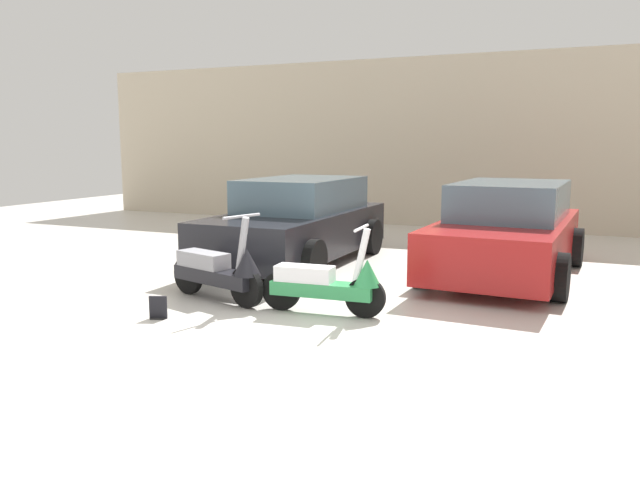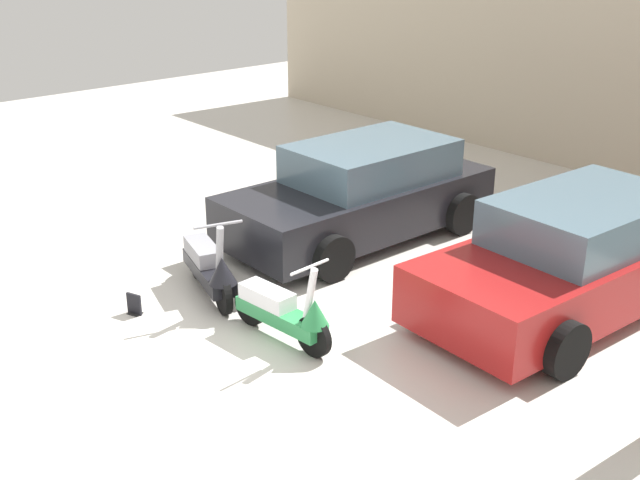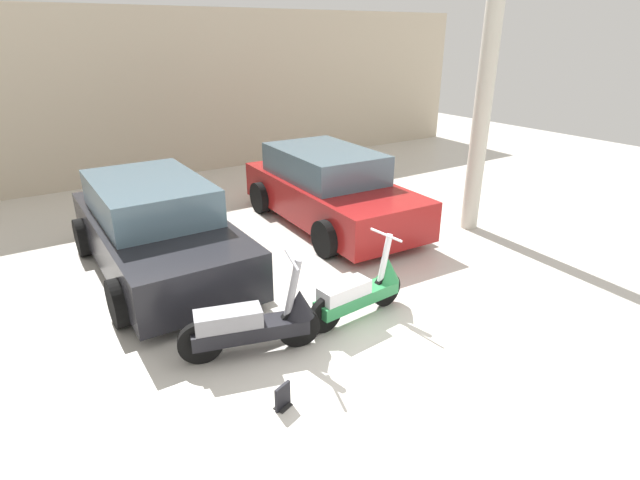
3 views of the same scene
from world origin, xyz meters
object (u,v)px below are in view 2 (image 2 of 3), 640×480
at_px(scooter_front_left, 210,267).
at_px(car_rear_left, 361,193).
at_px(placard_near_left_scooter, 134,305).
at_px(scooter_front_right, 285,311).
at_px(car_rear_center, 574,258).

relative_size(scooter_front_left, car_rear_left, 0.38).
bearing_deg(scooter_front_left, car_rear_left, 111.77).
bearing_deg(scooter_front_left, placard_near_left_scooter, -85.94).
bearing_deg(scooter_front_left, scooter_front_right, 16.15).
height_order(scooter_front_left, car_rear_center, car_rear_center).
bearing_deg(scooter_front_right, scooter_front_left, 175.00).
distance_m(car_rear_left, placard_near_left_scooter, 3.77).
distance_m(car_rear_center, placard_near_left_scooter, 5.21).
xyz_separation_m(scooter_front_right, placard_near_left_scooter, (-1.68, -0.94, -0.26)).
bearing_deg(car_rear_left, placard_near_left_scooter, 1.14).
distance_m(scooter_front_right, car_rear_left, 3.30).
xyz_separation_m(car_rear_left, placard_near_left_scooter, (0.05, -3.73, -0.55)).
bearing_deg(placard_near_left_scooter, car_rear_left, 90.72).
bearing_deg(placard_near_left_scooter, scooter_front_right, 29.25).
distance_m(scooter_front_left, car_rear_left, 2.81).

